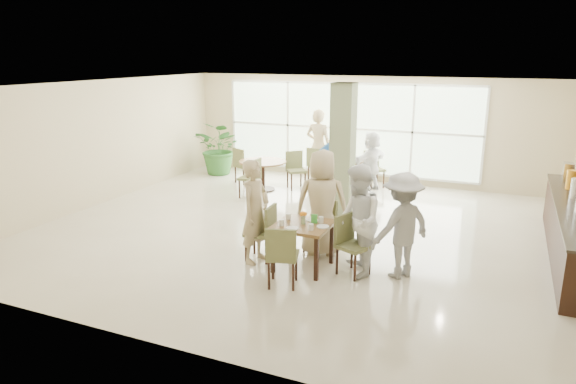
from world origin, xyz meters
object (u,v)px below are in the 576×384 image
at_px(potted_plant, 220,148).
at_px(adult_b, 371,161).
at_px(round_table_left, 263,167).
at_px(round_table_right, 341,165).
at_px(teen_right, 357,221).
at_px(adult_standing, 318,146).
at_px(buffet_counter, 574,227).
at_px(teen_far, 322,203).
at_px(teen_standing, 402,225).
at_px(teen_left, 255,212).
at_px(adult_a, 333,163).
at_px(main_table, 303,230).

relative_size(potted_plant, adult_b, 1.01).
bearing_deg(round_table_left, round_table_right, 28.92).
bearing_deg(teen_right, adult_standing, -178.75).
bearing_deg(teen_right, buffet_counter, 99.02).
distance_m(teen_far, teen_standing, 1.48).
relative_size(teen_right, adult_b, 1.17).
bearing_deg(teen_left, round_table_right, 8.46).
relative_size(potted_plant, adult_a, 0.92).
height_order(potted_plant, teen_left, teen_left).
xyz_separation_m(teen_right, adult_b, (-1.10, 5.12, -0.13)).
relative_size(round_table_left, buffet_counter, 0.25).
distance_m(teen_standing, adult_b, 5.22).
distance_m(main_table, teen_standing, 1.54).
distance_m(teen_right, teen_standing, 0.67).
distance_m(buffet_counter, teen_far, 4.25).
relative_size(buffet_counter, teen_left, 2.72).
height_order(buffet_counter, potted_plant, buffet_counter).
relative_size(main_table, adult_a, 0.53).
xyz_separation_m(teen_far, adult_a, (-1.01, 3.62, -0.09)).
xyz_separation_m(buffet_counter, teen_left, (-4.85, -2.25, 0.31)).
distance_m(round_table_left, potted_plant, 2.20).
bearing_deg(round_table_left, teen_right, -48.43).
relative_size(teen_left, teen_right, 0.98).
relative_size(round_table_left, adult_standing, 0.61).
xyz_separation_m(round_table_right, teen_far, (1.08, -4.45, 0.32)).
xyz_separation_m(main_table, teen_far, (0.07, 0.70, 0.27)).
bearing_deg(round_table_right, teen_standing, -62.58).
xyz_separation_m(teen_standing, adult_standing, (-3.27, 5.24, 0.15)).
bearing_deg(teen_far, main_table, 67.93).
bearing_deg(adult_a, teen_far, -81.17).
distance_m(main_table, adult_standing, 5.83).
height_order(round_table_left, teen_standing, teen_standing).
xyz_separation_m(potted_plant, adult_b, (4.40, -0.07, -0.01)).
height_order(round_table_left, adult_b, adult_b).
bearing_deg(adult_b, adult_a, -14.31).
xyz_separation_m(teen_far, adult_b, (-0.32, 4.53, -0.16)).
xyz_separation_m(teen_left, adult_a, (-0.12, 4.35, -0.04)).
bearing_deg(main_table, teen_far, 84.61).
xyz_separation_m(buffet_counter, teen_standing, (-2.53, -1.90, 0.28)).
height_order(round_table_left, adult_a, adult_a).
bearing_deg(adult_a, potted_plant, 158.41).
bearing_deg(teen_right, teen_standing, 83.21).
bearing_deg(teen_standing, adult_b, -124.11).
height_order(main_table, adult_a, adult_a).
bearing_deg(adult_b, potted_plant, -68.03).
relative_size(round_table_left, adult_b, 0.80).
bearing_deg(round_table_right, main_table, -78.82).
xyz_separation_m(teen_right, adult_a, (-1.80, 4.21, -0.06)).
bearing_deg(round_table_right, buffet_counter, -30.29).
distance_m(buffet_counter, adult_standing, 6.70).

